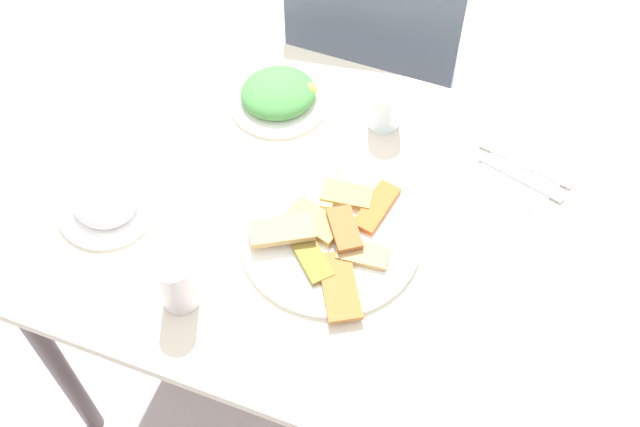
# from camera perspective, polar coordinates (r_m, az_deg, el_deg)

# --- Properties ---
(ground_plane) EXTENTS (6.00, 6.00, 0.00)m
(ground_plane) POSITION_cam_1_polar(r_m,az_deg,el_deg) (2.24, -0.34, -10.63)
(ground_plane) COLOR #B8ACAC
(dining_table) EXTENTS (1.07, 0.80, 0.74)m
(dining_table) POSITION_cam_1_polar(r_m,az_deg,el_deg) (1.65, -0.45, -1.66)
(dining_table) COLOR silver
(dining_table) RESTS_ON ground_plane
(dining_chair) EXTENTS (0.49, 0.49, 0.93)m
(dining_chair) POSITION_cam_1_polar(r_m,az_deg,el_deg) (2.14, 3.82, 10.79)
(dining_chair) COLOR slate
(dining_chair) RESTS_ON ground_plane
(pide_platter) EXTENTS (0.35, 0.35, 0.04)m
(pide_platter) POSITION_cam_1_polar(r_m,az_deg,el_deg) (1.54, 0.71, -1.35)
(pide_platter) COLOR white
(pide_platter) RESTS_ON dining_table
(salad_plate_greens) EXTENTS (0.21, 0.21, 0.06)m
(salad_plate_greens) POSITION_cam_1_polar(r_m,az_deg,el_deg) (1.74, -2.87, 8.26)
(salad_plate_greens) COLOR white
(salad_plate_greens) RESTS_ON dining_table
(salad_plate_rice) EXTENTS (0.19, 0.19, 0.05)m
(salad_plate_rice) POSITION_cam_1_polar(r_m,az_deg,el_deg) (1.62, -14.65, 0.71)
(salad_plate_rice) COLOR white
(salad_plate_rice) RESTS_ON dining_table
(soda_can) EXTENTS (0.09, 0.09, 0.12)m
(soda_can) POSITION_cam_1_polar(r_m,az_deg,el_deg) (1.45, -9.88, -4.79)
(soda_can) COLOR silver
(soda_can) RESTS_ON dining_table
(drinking_glass) EXTENTS (0.07, 0.07, 0.10)m
(drinking_glass) POSITION_cam_1_polar(r_m,az_deg,el_deg) (1.68, 4.50, 7.39)
(drinking_glass) COLOR silver
(drinking_glass) RESTS_ON dining_table
(paper_napkin) EXTENTS (0.19, 0.19, 0.00)m
(paper_napkin) POSITION_cam_1_polar(r_m,az_deg,el_deg) (1.68, 13.87, 2.81)
(paper_napkin) COLOR white
(paper_napkin) RESTS_ON dining_table
(fork) EXTENTS (0.18, 0.06, 0.00)m
(fork) POSITION_cam_1_polar(r_m,az_deg,el_deg) (1.67, 13.77, 2.43)
(fork) COLOR silver
(fork) RESTS_ON paper_napkin
(spoon) EXTENTS (0.20, 0.06, 0.00)m
(spoon) POSITION_cam_1_polar(r_m,az_deg,el_deg) (1.69, 14.03, 3.35)
(spoon) COLOR silver
(spoon) RESTS_ON paper_napkin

